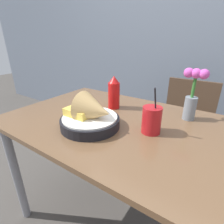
% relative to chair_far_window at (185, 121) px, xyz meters
% --- Properties ---
extents(ground_plane, '(12.00, 12.00, 0.00)m').
position_rel_chair_far_window_xyz_m(ground_plane, '(-0.15, -0.75, -0.49)').
color(ground_plane, '#4C4742').
extents(wall_window, '(7.00, 0.06, 2.60)m').
position_rel_chair_far_window_xyz_m(wall_window, '(-0.15, 0.49, 0.81)').
color(wall_window, slate).
rests_on(wall_window, ground_plane).
extents(dining_table, '(1.30, 0.79, 0.75)m').
position_rel_chair_far_window_xyz_m(dining_table, '(-0.15, -0.75, 0.16)').
color(dining_table, brown).
rests_on(dining_table, ground_plane).
extents(chair_far_window, '(0.40, 0.40, 0.83)m').
position_rel_chair_far_window_xyz_m(chair_far_window, '(0.00, 0.00, 0.00)').
color(chair_far_window, '#473323').
rests_on(chair_far_window, ground_plane).
extents(food_basket, '(0.28, 0.28, 0.17)m').
position_rel_chair_far_window_xyz_m(food_basket, '(-0.27, -0.88, 0.31)').
color(food_basket, black).
rests_on(food_basket, dining_table).
extents(ketchup_bottle, '(0.07, 0.07, 0.20)m').
position_rel_chair_far_window_xyz_m(ketchup_bottle, '(-0.33, -0.61, 0.35)').
color(ketchup_bottle, red).
rests_on(ketchup_bottle, dining_table).
extents(drink_cup, '(0.09, 0.09, 0.22)m').
position_rel_chair_far_window_xyz_m(drink_cup, '(-0.02, -0.77, 0.31)').
color(drink_cup, red).
rests_on(drink_cup, dining_table).
extents(flower_vase, '(0.12, 0.06, 0.27)m').
position_rel_chair_far_window_xyz_m(flower_vase, '(0.09, -0.52, 0.40)').
color(flower_vase, gray).
rests_on(flower_vase, dining_table).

